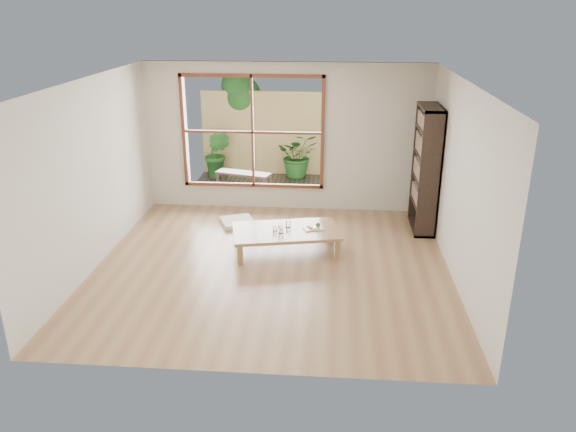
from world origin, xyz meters
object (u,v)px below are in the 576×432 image
(food_tray, at_px, (314,227))
(garden_bench, at_px, (243,175))
(bookshelf, at_px, (426,169))
(low_table, at_px, (286,232))

(food_tray, xyz_separation_m, garden_bench, (-1.52, 2.79, -0.05))
(bookshelf, bearing_deg, food_tray, -149.42)
(bookshelf, distance_m, food_tray, 2.13)
(garden_bench, bearing_deg, bookshelf, -12.69)
(garden_bench, bearing_deg, low_table, -53.47)
(food_tray, bearing_deg, garden_bench, 98.40)
(low_table, relative_size, food_tray, 5.24)
(bookshelf, xyz_separation_m, food_tray, (-1.75, -1.03, -0.65))
(low_table, bearing_deg, bookshelf, 15.00)
(low_table, relative_size, garden_bench, 1.52)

